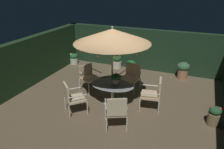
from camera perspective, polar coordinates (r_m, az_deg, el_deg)
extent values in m
cube|color=brown|center=(7.64, 0.83, -7.07)|extent=(7.49, 7.19, 0.02)
cube|color=#1D3420|center=(10.32, 7.94, 6.44)|extent=(7.49, 0.30, 1.84)
cube|color=#1D371C|center=(9.07, -20.79, 2.83)|extent=(0.30, 7.19, 1.84)
cylinder|color=beige|center=(7.55, 0.06, -7.24)|extent=(0.57, 0.57, 0.03)
cylinder|color=beige|center=(7.39, 0.06, -5.09)|extent=(0.09, 0.09, 0.67)
ellipsoid|color=gray|center=(7.24, 0.06, -2.64)|extent=(1.43, 1.00, 0.03)
cylinder|color=silver|center=(7.06, 0.06, 0.49)|extent=(0.06, 0.06, 2.23)
cone|color=tan|center=(6.70, 0.06, 9.84)|extent=(2.34, 2.34, 0.43)
sphere|color=silver|center=(6.65, 0.07, 11.96)|extent=(0.07, 0.07, 0.07)
sphere|color=#F9DB8C|center=(6.44, 9.09, 6.51)|extent=(0.09, 0.09, 0.09)
sphere|color=#F9DB8C|center=(6.99, 9.04, 7.80)|extent=(0.09, 0.09, 0.09)
sphere|color=#F9DB8C|center=(7.49, 6.53, 8.96)|extent=(0.09, 0.09, 0.09)
sphere|color=#F9DB8C|center=(7.77, 2.96, 9.56)|extent=(0.09, 0.09, 0.09)
sphere|color=#F9DB8C|center=(7.81, -1.37, 9.67)|extent=(0.09, 0.09, 0.09)
sphere|color=#F9DB8C|center=(7.65, -4.82, 9.31)|extent=(0.09, 0.09, 0.09)
sphere|color=#F9DB8C|center=(7.23, -8.05, 8.37)|extent=(0.09, 0.09, 0.09)
sphere|color=#F9DB8C|center=(6.72, -9.26, 7.18)|extent=(0.09, 0.09, 0.09)
sphere|color=#F9DB8C|center=(6.18, -7.95, 5.89)|extent=(0.09, 0.09, 0.09)
sphere|color=#F9DB8C|center=(5.80, -3.59, 4.92)|extent=(0.09, 0.09, 0.09)
sphere|color=#F9DB8C|center=(5.73, 1.23, 4.74)|extent=(0.09, 0.09, 0.09)
sphere|color=#F9DB8C|center=(6.00, 6.65, 5.41)|extent=(0.09, 0.09, 0.09)
cylinder|color=#88694E|center=(7.14, 0.99, -2.39)|extent=(0.13, 0.13, 0.11)
cylinder|color=#847051|center=(7.09, 1.00, -1.53)|extent=(0.29, 0.29, 0.13)
ellipsoid|color=#144721|center=(7.04, 1.01, -0.54)|extent=(0.30, 0.30, 0.18)
sphere|color=red|center=(7.01, 1.01, -0.03)|extent=(0.11, 0.11, 0.11)
cylinder|color=silver|center=(6.63, -1.70, -9.85)|extent=(0.04, 0.04, 0.44)
cylinder|color=silver|center=(6.67, 3.10, -9.64)|extent=(0.04, 0.04, 0.44)
cylinder|color=silver|center=(6.14, -1.41, -12.85)|extent=(0.04, 0.04, 0.44)
cylinder|color=silver|center=(6.18, 3.82, -12.59)|extent=(0.04, 0.04, 0.44)
cube|color=beige|center=(6.26, 0.97, -9.26)|extent=(0.74, 0.76, 0.07)
cube|color=beige|center=(5.87, 1.25, -8.37)|extent=(0.50, 0.29, 0.50)
cylinder|color=silver|center=(6.12, -1.61, -7.53)|extent=(0.29, 0.52, 0.04)
cylinder|color=silver|center=(6.17, 3.55, -7.31)|extent=(0.29, 0.52, 0.04)
cylinder|color=silver|center=(7.07, 7.03, -7.87)|extent=(0.04, 0.04, 0.42)
cylinder|color=silver|center=(7.59, 7.56, -5.59)|extent=(0.04, 0.04, 0.42)
cylinder|color=silver|center=(7.05, 11.80, -8.32)|extent=(0.04, 0.04, 0.42)
cylinder|color=silver|center=(7.57, 11.97, -6.00)|extent=(0.04, 0.04, 0.42)
cube|color=#DAB98C|center=(7.19, 9.72, -5.21)|extent=(0.66, 0.67, 0.07)
cube|color=#DAB98C|center=(7.06, 12.14, -3.31)|extent=(0.15, 0.58, 0.52)
cylinder|color=silver|center=(6.84, 9.65, -4.92)|extent=(0.56, 0.12, 0.04)
cylinder|color=silver|center=(7.38, 9.99, -2.79)|extent=(0.56, 0.12, 0.04)
cylinder|color=silver|center=(8.08, 5.61, -3.72)|extent=(0.04, 0.04, 0.41)
cylinder|color=silver|center=(8.34, 1.81, -2.71)|extent=(0.04, 0.04, 0.41)
cylinder|color=silver|center=(8.50, 7.22, -2.37)|extent=(0.04, 0.04, 0.41)
cylinder|color=silver|center=(8.75, 3.56, -1.46)|extent=(0.04, 0.04, 0.41)
cube|color=#DEBA8B|center=(8.31, 4.59, -1.06)|extent=(0.68, 0.61, 0.07)
cube|color=#DEBA8B|center=(8.41, 5.45, 1.26)|extent=(0.59, 0.16, 0.49)
cylinder|color=silver|center=(8.11, 6.57, -0.26)|extent=(0.12, 0.50, 0.04)
cylinder|color=silver|center=(8.37, 2.76, 0.63)|extent=(0.12, 0.50, 0.04)
cylinder|color=silver|center=(8.25, -2.63, -2.80)|extent=(0.04, 0.04, 0.46)
cylinder|color=silver|center=(7.95, -5.93, -3.96)|extent=(0.04, 0.04, 0.46)
cylinder|color=silver|center=(8.69, -5.05, -1.50)|extent=(0.04, 0.04, 0.46)
cylinder|color=silver|center=(8.40, -8.26, -2.54)|extent=(0.04, 0.04, 0.46)
cube|color=beige|center=(8.21, -5.54, -1.01)|extent=(0.78, 0.77, 0.07)
cube|color=beige|center=(8.33, -6.74, 1.15)|extent=(0.31, 0.52, 0.42)
cylinder|color=silver|center=(8.27, -3.96, 0.99)|extent=(0.52, 0.29, 0.04)
cylinder|color=silver|center=(7.97, -7.30, -0.03)|extent=(0.52, 0.29, 0.04)
cylinder|color=silver|center=(7.40, -7.63, -6.40)|extent=(0.04, 0.04, 0.42)
cylinder|color=silver|center=(6.94, -6.29, -8.46)|extent=(0.04, 0.04, 0.42)
cylinder|color=silver|center=(7.29, -11.88, -7.19)|extent=(0.04, 0.04, 0.42)
cylinder|color=silver|center=(6.83, -10.83, -9.36)|extent=(0.04, 0.04, 0.42)
cube|color=beige|center=(6.99, -9.28, -6.10)|extent=(0.77, 0.77, 0.07)
cube|color=beige|center=(6.81, -11.61, -4.42)|extent=(0.42, 0.41, 0.50)
cylinder|color=silver|center=(7.13, -9.98, -3.59)|extent=(0.40, 0.41, 0.04)
cylinder|color=silver|center=(6.65, -8.77, -5.54)|extent=(0.40, 0.41, 0.04)
cylinder|color=beige|center=(10.52, 1.22, 2.65)|extent=(0.45, 0.45, 0.34)
ellipsoid|color=#235623|center=(10.42, 1.23, 4.13)|extent=(0.43, 0.43, 0.30)
sphere|color=#A74582|center=(10.34, 2.02, 4.56)|extent=(0.07, 0.07, 0.07)
sphere|color=#A7467F|center=(10.52, 1.10, 4.78)|extent=(0.10, 0.10, 0.10)
sphere|color=#BF3180|center=(10.34, 0.73, 4.53)|extent=(0.07, 0.07, 0.07)
cylinder|color=olive|center=(7.06, 24.54, -10.29)|extent=(0.36, 0.36, 0.37)
ellipsoid|color=#26532E|center=(6.92, 24.92, -8.35)|extent=(0.34, 0.34, 0.24)
sphere|color=#D1353A|center=(6.91, 25.91, -7.90)|extent=(0.09, 0.09, 0.09)
sphere|color=red|center=(6.99, 24.84, -7.66)|extent=(0.10, 0.10, 0.10)
sphere|color=#D93240|center=(6.90, 24.26, -7.72)|extent=(0.11, 0.11, 0.11)
sphere|color=#CA373C|center=(6.83, 25.04, -8.78)|extent=(0.06, 0.06, 0.06)
cylinder|color=#AA6F4F|center=(9.78, 17.55, 0.14)|extent=(0.41, 0.41, 0.40)
ellipsoid|color=#376742|center=(9.66, 17.79, 1.99)|extent=(0.50, 0.50, 0.35)
sphere|color=#B23973|center=(9.60, 19.09, 2.27)|extent=(0.06, 0.06, 0.06)
sphere|color=#A74289|center=(9.78, 18.26, 2.81)|extent=(0.09, 0.09, 0.09)
sphere|color=#B8397D|center=(9.76, 17.12, 2.41)|extent=(0.07, 0.07, 0.07)
sphere|color=#BC437A|center=(9.57, 16.70, 2.22)|extent=(0.11, 0.11, 0.11)
sphere|color=#BE3379|center=(9.46, 17.81, 1.62)|extent=(0.07, 0.07, 0.07)
cylinder|color=beige|center=(11.20, -9.66, 3.45)|extent=(0.37, 0.37, 0.28)
ellipsoid|color=#246131|center=(11.12, -9.74, 4.64)|extent=(0.37, 0.37, 0.26)
sphere|color=gold|center=(11.04, -9.26, 4.59)|extent=(0.08, 0.08, 0.08)
sphere|color=yellow|center=(11.15, -9.03, 5.12)|extent=(0.06, 0.06, 0.06)
sphere|color=#F3C955|center=(11.26, -9.93, 4.89)|extent=(0.10, 0.10, 0.10)
sphere|color=#E2C154|center=(11.13, -10.45, 5.10)|extent=(0.10, 0.10, 0.10)
sphere|color=#E1D450|center=(11.06, -10.19, 4.75)|extent=(0.10, 0.10, 0.10)
sphere|color=yellow|center=(11.02, -9.81, 4.52)|extent=(0.07, 0.07, 0.07)
cylinder|color=tan|center=(10.05, 4.81, 1.36)|extent=(0.42, 0.42, 0.26)
ellipsoid|color=#1C6527|center=(9.96, 4.85, 2.73)|extent=(0.45, 0.45, 0.32)
sphere|color=#D9373D|center=(9.86, 5.68, 2.69)|extent=(0.09, 0.09, 0.09)
sphere|color=red|center=(10.09, 4.75, 3.35)|extent=(0.08, 0.08, 0.08)
sphere|color=red|center=(9.82, 4.34, 2.95)|extent=(0.06, 0.06, 0.06)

